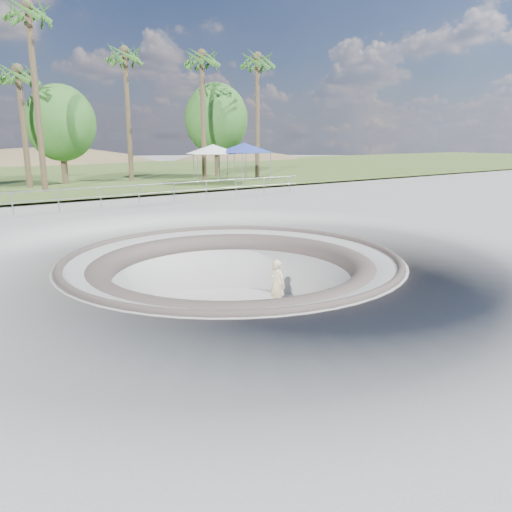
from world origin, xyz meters
name	(u,v)px	position (x,y,z in m)	size (l,w,h in m)	color
ground	(232,258)	(0.00, 0.00, 0.00)	(180.00, 180.00, 0.00)	#ADACA8
skate_bowl	(233,314)	(0.00, 0.00, -1.83)	(14.00, 14.00, 4.10)	#ADACA8
grass_strip	(15,177)	(0.00, 34.00, 0.22)	(180.00, 36.00, 0.12)	#476126
distant_hills	(18,221)	(3.78, 57.17, -7.02)	(103.20, 45.00, 28.60)	brown
safety_railing	(101,197)	(0.00, 12.00, 0.69)	(25.00, 0.06, 1.03)	gray
skateboard	(277,309)	(1.41, -0.43, -1.83)	(0.88, 0.52, 0.09)	#8F6039
skater	(277,284)	(1.41, -0.43, -0.99)	(0.60, 0.39, 1.64)	beige
canopy_white	(213,149)	(10.72, 19.17, 2.70)	(5.09, 5.09, 2.77)	gray
canopy_blue	(244,148)	(12.65, 18.00, 2.80)	(5.65, 5.65, 2.88)	gray
palm_b	(18,76)	(-0.97, 23.31, 7.28)	(2.60, 2.60, 8.35)	brown
palm_c	(28,18)	(-0.64, 20.51, 10.23)	(2.60, 2.60, 11.54)	brown
palm_d	(125,59)	(6.62, 24.58, 9.10)	(2.60, 2.60, 10.31)	brown
palm_e	(202,62)	(11.39, 21.68, 8.94)	(2.60, 2.60, 10.14)	brown
palm_f	(257,64)	(15.84, 20.84, 9.03)	(2.60, 2.60, 10.23)	brown
bushy_tree_mid	(61,123)	(1.77, 24.90, 4.50)	(4.85, 4.41, 6.99)	brown
bushy_tree_right	(216,119)	(14.43, 24.78, 5.00)	(5.40, 4.91, 7.79)	brown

